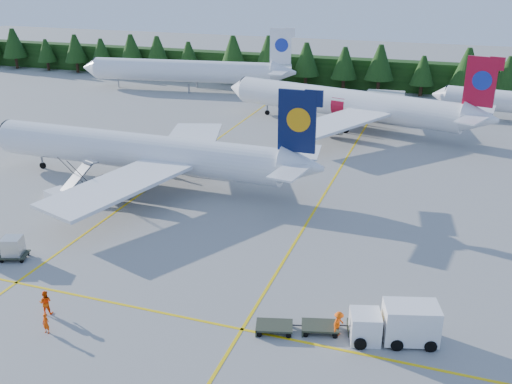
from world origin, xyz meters
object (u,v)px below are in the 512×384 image
(airliner_navy, at_px, (130,151))
(baggage_tug, at_px, (382,322))
(service_truck, at_px, (394,323))
(airliner_red, at_px, (339,103))
(airstairs, at_px, (65,194))

(airliner_navy, height_order, baggage_tug, airliner_navy)
(service_truck, xyz_separation_m, baggage_tug, (-0.92, 1.02, -0.77))
(baggage_tug, bearing_deg, service_truck, -41.26)
(service_truck, distance_m, baggage_tug, 1.58)
(airliner_navy, xyz_separation_m, airliner_red, (18.78, 32.57, 0.09))
(airliner_red, distance_m, service_truck, 56.52)
(airstairs, bearing_deg, service_truck, 1.30)
(airliner_red, bearing_deg, service_truck, -60.55)
(airliner_navy, height_order, service_truck, airliner_navy)
(airstairs, relative_size, service_truck, 0.99)
(airstairs, height_order, service_truck, airstairs)
(airliner_navy, distance_m, airstairs, 9.31)
(airstairs, bearing_deg, airliner_red, 82.61)
(airliner_navy, relative_size, airstairs, 6.83)
(airstairs, distance_m, baggage_tug, 38.74)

